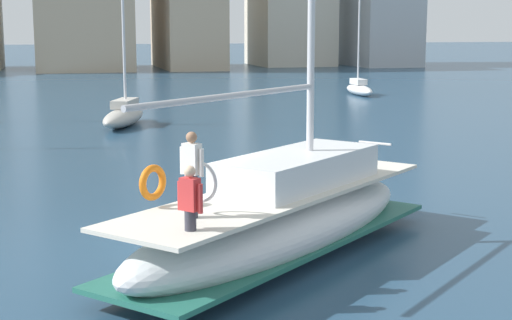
% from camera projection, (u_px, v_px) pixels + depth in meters
% --- Properties ---
extents(ground_plane, '(400.00, 400.00, 0.00)m').
position_uv_depth(ground_plane, '(183.00, 242.00, 17.96)').
color(ground_plane, navy).
extents(main_sailboat, '(8.87, 8.04, 12.75)m').
position_uv_depth(main_sailboat, '(282.00, 216.00, 16.63)').
color(main_sailboat, silver).
rests_on(main_sailboat, ground).
extents(moored_cutter_left, '(1.38, 4.74, 7.04)m').
position_uv_depth(moored_cutter_left, '(359.00, 88.00, 55.92)').
color(moored_cutter_left, white).
rests_on(moored_cutter_left, ground).
extents(moored_cutter_right, '(3.20, 5.75, 6.95)m').
position_uv_depth(moored_cutter_right, '(124.00, 115.00, 38.61)').
color(moored_cutter_right, '#B7B2A8').
rests_on(moored_cutter_right, ground).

